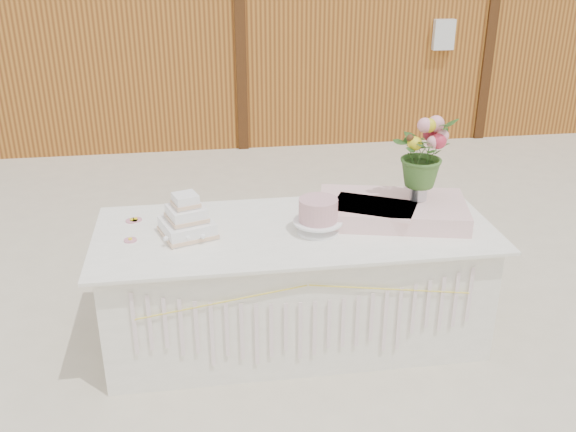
% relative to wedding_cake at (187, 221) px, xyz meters
% --- Properties ---
extents(ground, '(80.00, 80.00, 0.00)m').
position_rel_wedding_cake_xyz_m(ground, '(0.64, -0.00, -0.86)').
color(ground, beige).
rests_on(ground, ground).
extents(cake_table, '(2.40, 1.00, 0.77)m').
position_rel_wedding_cake_xyz_m(cake_table, '(0.64, -0.00, -0.47)').
color(cake_table, white).
rests_on(cake_table, ground).
extents(wedding_cake, '(0.37, 0.37, 0.26)m').
position_rel_wedding_cake_xyz_m(wedding_cake, '(0.00, 0.00, 0.00)').
color(wedding_cake, white).
rests_on(wedding_cake, cake_table).
extents(pink_cake_stand, '(0.29, 0.29, 0.21)m').
position_rel_wedding_cake_xyz_m(pink_cake_stand, '(0.77, -0.07, 0.03)').
color(pink_cake_stand, white).
rests_on(pink_cake_stand, cake_table).
extents(satin_runner, '(1.00, 0.72, 0.11)m').
position_rel_wedding_cake_xyz_m(satin_runner, '(1.26, 0.06, -0.03)').
color(satin_runner, beige).
rests_on(satin_runner, cake_table).
extents(flower_vase, '(0.11, 0.11, 0.14)m').
position_rel_wedding_cake_xyz_m(flower_vase, '(1.43, 0.07, 0.10)').
color(flower_vase, silver).
rests_on(flower_vase, satin_runner).
extents(bouquet, '(0.50, 0.49, 0.42)m').
position_rel_wedding_cake_xyz_m(bouquet, '(1.43, 0.07, 0.38)').
color(bouquet, '#406C2B').
rests_on(bouquet, flower_vase).
extents(loose_flowers, '(0.21, 0.38, 0.02)m').
position_rel_wedding_cake_xyz_m(loose_flowers, '(-0.37, 0.14, -0.08)').
color(loose_flowers, '#CC7C8F').
rests_on(loose_flowers, cake_table).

